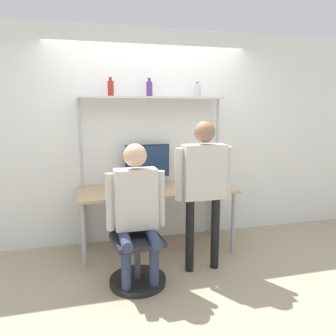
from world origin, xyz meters
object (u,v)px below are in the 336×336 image
Objects in this scene: cell_phone at (156,191)px; person_seated at (136,203)px; laptop at (131,187)px; bottle_red at (111,88)px; bottle_purple at (149,89)px; office_chair at (136,254)px; bottle_clear at (197,91)px; monitor at (148,162)px; person_standing at (204,177)px.

cell_phone is 0.11× the size of person_seated.
person_seated is at bearing -93.35° from laptop.
bottle_red reaches higher than person_seated.
laptop is at bearing -129.09° from bottle_purple.
office_chair is at bearing -119.60° from cell_phone.
laptop is 1.47m from bottle_clear.
monitor is 2.59× the size of bottle_red.
monitor reaches higher than laptop.
cell_phone is at bearing 60.40° from office_chair.
monitor reaches higher than cell_phone.
cell_phone is 1.24m from bottle_purple.
office_chair is 0.54m from person_seated.
laptop is 1.61× the size of bottle_purple.
monitor is 0.91m from bottle_purple.
monitor is at bearing 5.29° from bottle_red.
cell_phone is 0.70m from person_seated.
monitor is 0.40× the size of person_seated.
monitor is 1.10m from person_seated.
laptop is 1.18m from bottle_red.
monitor is 1.01m from bottle_red.
cell_phone is 0.83× the size of bottle_clear.
office_chair is at bearing -173.28° from person_standing.
monitor is at bearing 176.36° from bottle_clear.
bottle_red reaches higher than monitor.
person_seated is at bearing -108.53° from bottle_purple.
office_chair reaches higher than cell_phone.
office_chair is at bearing -109.65° from bottle_purple.
bottle_clear is at bearing 75.75° from person_standing.
person_seated is (-0.32, -0.62, 0.05)m from cell_phone.
laptop is at bearing 144.12° from person_standing.
person_standing reaches higher than laptop.
bottle_purple reaches higher than bottle_clear.
bottle_red reaches higher than bottle_clear.
office_chair is (-0.04, -0.58, -0.55)m from laptop.
bottle_purple is at bearing 87.84° from cell_phone.
person_seated is 6.47× the size of bottle_red.
office_chair is 1.95m from bottle_purple.
office_chair is 2.13m from bottle_clear.
office_chair is at bearing -135.01° from bottle_clear.
bottle_purple reaches higher than laptop.
cell_phone is 0.69× the size of bottle_purple.
bottle_purple is (0.46, 0.00, 0.00)m from bottle_red.
office_chair is 0.59× the size of person_standing.
person_standing is at bearing -65.28° from monitor.
cell_phone is 0.68m from person_standing.
laptop is at bearing 86.65° from person_seated.
person_seated reaches higher than office_chair.
person_seated is at bearing -106.62° from monitor.
laptop is 2.34× the size of cell_phone.
laptop is 0.25× the size of person_seated.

